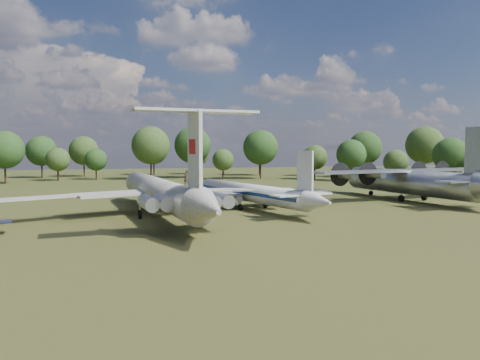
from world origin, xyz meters
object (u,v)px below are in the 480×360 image
object	(u,v)px
tu104_jet	(250,196)
person_on_il62	(187,178)
an12_transport	(409,185)
il62_airliner	(159,197)

from	to	relation	value
tu104_jet	person_on_il62	bearing A→B (deg)	-140.80
an12_transport	person_on_il62	xyz separation A→B (m)	(-42.69, -22.48, 3.39)
an12_transport	tu104_jet	bearing A→B (deg)	177.02
tu104_jet	person_on_il62	world-z (taller)	person_on_il62
an12_transport	person_on_il62	size ratio (longest dim) A/B	22.33
tu104_jet	il62_airliner	bearing A→B (deg)	179.27
il62_airliner	tu104_jet	distance (m)	14.91
an12_transport	il62_airliner	bearing A→B (deg)	-179.77
il62_airliner	person_on_il62	world-z (taller)	person_on_il62
tu104_jet	an12_transport	size ratio (longest dim) A/B	0.92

